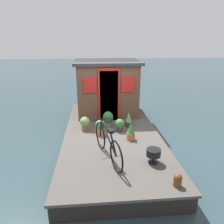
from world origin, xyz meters
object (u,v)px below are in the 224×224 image
at_px(potted_plant_basil, 100,127).
at_px(potted_plant_thyme, 129,120).
at_px(houseboat_cabin, 107,87).
at_px(potted_plant_lavender, 131,132).
at_px(potted_plant_rosemary, 108,119).
at_px(potted_plant_fern, 120,125).
at_px(charcoal_grill, 154,153).
at_px(mooring_bollard, 178,180).
at_px(potted_plant_mint, 85,123).
at_px(bicycle, 108,144).

bearing_deg(potted_plant_basil, potted_plant_thyme, -60.80).
xyz_separation_m(houseboat_cabin, potted_plant_lavender, (-2.38, -0.49, -0.74)).
distance_m(potted_plant_rosemary, potted_plant_basil, 0.64).
bearing_deg(potted_plant_thyme, potted_plant_rosemary, 84.47).
distance_m(potted_plant_fern, charcoal_grill, 1.86).
height_order(houseboat_cabin, potted_plant_lavender, houseboat_cabin).
height_order(potted_plant_lavender, charcoal_grill, potted_plant_lavender).
height_order(potted_plant_lavender, potted_plant_thyme, potted_plant_lavender).
bearing_deg(potted_plant_thyme, charcoal_grill, -173.92).
distance_m(potted_plant_lavender, potted_plant_basil, 0.93).
bearing_deg(mooring_bollard, potted_plant_fern, 16.82).
relative_size(potted_plant_mint, charcoal_grill, 1.23).
distance_m(houseboat_cabin, mooring_bollard, 4.60).
distance_m(potted_plant_basil, potted_plant_mint, 0.61).
height_order(potted_plant_rosemary, potted_plant_thyme, potted_plant_rosemary).
xyz_separation_m(potted_plant_thyme, mooring_bollard, (-2.94, -0.47, -0.09)).
bearing_deg(potted_plant_basil, potted_plant_rosemary, -24.94).
bearing_deg(charcoal_grill, mooring_bollard, -164.01).
bearing_deg(potted_plant_lavender, potted_plant_thyme, -5.20).
bearing_deg(houseboat_cabin, potted_plant_rosemary, 176.97).
relative_size(potted_plant_basil, potted_plant_fern, 1.15).
distance_m(potted_plant_thyme, mooring_bollard, 2.98).
xyz_separation_m(potted_plant_rosemary, potted_plant_thyme, (-0.06, -0.65, -0.01)).
bearing_deg(potted_plant_thyme, potted_plant_lavender, 174.80).
distance_m(potted_plant_basil, potted_plant_fern, 0.62).
xyz_separation_m(potted_plant_thyme, potted_plant_mint, (-0.11, 1.37, -0.01)).
relative_size(houseboat_cabin, potted_plant_lavender, 4.54).
relative_size(bicycle, potted_plant_mint, 4.17).
height_order(bicycle, potted_plant_thyme, bicycle).
distance_m(bicycle, charcoal_grill, 1.06).
bearing_deg(potted_plant_mint, bicycle, -161.52).
height_order(charcoal_grill, mooring_bollard, charcoal_grill).
height_order(bicycle, potted_plant_basil, bicycle).
relative_size(potted_plant_rosemary, potted_plant_mint, 1.22).
bearing_deg(potted_plant_fern, potted_plant_lavender, -157.79).
distance_m(houseboat_cabin, potted_plant_mint, 1.92).
distance_m(houseboat_cabin, potted_plant_basil, 2.14).
distance_m(potted_plant_mint, potted_plant_fern, 1.07).
bearing_deg(houseboat_cabin, charcoal_grill, -167.34).
height_order(houseboat_cabin, mooring_bollard, houseboat_cabin).
xyz_separation_m(potted_plant_basil, potted_plant_mint, (0.40, 0.46, 0.00)).
relative_size(potted_plant_rosemary, mooring_bollard, 1.85).
bearing_deg(potted_plant_lavender, bicycle, 142.29).
xyz_separation_m(potted_plant_thyme, charcoal_grill, (-2.10, -0.22, 0.00)).
bearing_deg(bicycle, potted_plant_fern, -17.17).
bearing_deg(mooring_bollard, potted_plant_mint, 32.95).
bearing_deg(potted_plant_fern, bicycle, 162.83).
bearing_deg(potted_plant_mint, charcoal_grill, -141.31).
relative_size(potted_plant_thyme, mooring_bollard, 1.82).
height_order(potted_plant_basil, potted_plant_fern, potted_plant_basil).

